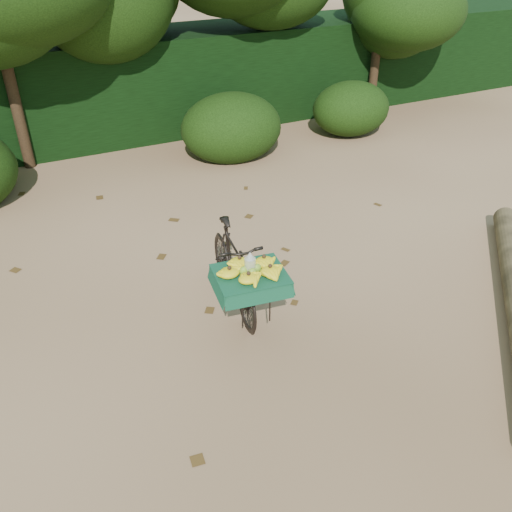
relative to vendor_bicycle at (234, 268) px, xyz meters
name	(u,v)px	position (x,y,z in m)	size (l,w,h in m)	color
ground	(268,313)	(0.26, -0.30, -0.48)	(80.00, 80.00, 0.00)	#A97F5A
vendor_bicycle	(234,268)	(0.00, 0.00, 0.00)	(0.77, 1.71, 0.94)	black
hedge_backdrop	(115,87)	(0.26, 6.00, 0.42)	(26.00, 1.80, 1.80)	black
tree_row	(77,35)	(-0.39, 5.20, 1.52)	(14.50, 2.00, 4.00)	black
bush_clumps	(177,140)	(0.76, 4.00, -0.03)	(8.80, 1.70, 0.90)	black
leaf_litter	(242,281)	(0.26, 0.35, -0.47)	(7.00, 7.30, 0.01)	#472F13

